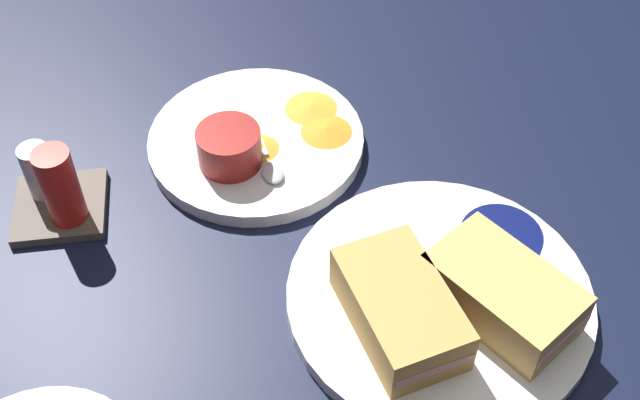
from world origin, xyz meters
The scene contains 11 objects.
ground_plane centered at (0.00, 0.00, -1.50)cm, with size 110.00×110.00×3.00cm, color black.
plate_sandwich_main centered at (-6.18, -7.22, 0.80)cm, with size 27.88×27.88×1.60cm, color white.
sandwich_half_near centered at (-9.02, -2.75, 4.00)cm, with size 14.58×10.60×4.80cm.
sandwich_half_far centered at (-8.63, -11.92, 4.00)cm, with size 15.02×13.62×4.80cm.
ramekin_dark_sauce centered at (-3.69, -12.98, 3.88)cm, with size 7.42×7.42×4.27cm.
spoon_by_dark_ramekin centered at (-7.30, -8.48, 1.96)cm, with size 7.34×8.62×0.80cm.
plate_chips_companion centered at (16.60, 7.62, 0.80)cm, with size 23.20×23.20×1.60cm, color white.
ramekin_light_gravy centered at (13.12, 10.52, 3.80)cm, with size 6.64×6.64×4.11cm.
spoon_by_gravy_ramekin centered at (11.78, 6.64, 1.96)cm, with size 9.95×3.43×0.80cm.
plantain_chip_scatter centered at (17.49, 2.10, 1.90)cm, with size 12.21×14.47×0.60cm.
condiment_caddy centered at (9.65, 27.73, 3.41)cm, with size 9.00×9.00×9.50cm.
Camera 1 is at (-47.88, 9.38, 61.74)cm, focal length 45.87 mm.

